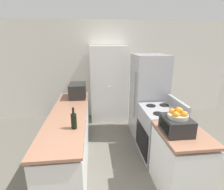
# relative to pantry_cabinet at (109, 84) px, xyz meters

# --- Properties ---
(wall_back) EXTENTS (7.00, 0.06, 2.60)m
(wall_back) POSITION_rel_pantry_cabinet_xyz_m (-0.05, 0.32, 0.32)
(wall_back) COLOR silver
(wall_back) RESTS_ON ground_plane
(counter_left) EXTENTS (0.60, 2.44, 0.92)m
(counter_left) POSITION_rel_pantry_cabinet_xyz_m (-0.84, -1.72, -0.54)
(counter_left) COLOR silver
(counter_left) RESTS_ON ground_plane
(counter_right) EXTENTS (0.60, 0.79, 0.92)m
(counter_right) POSITION_rel_pantry_cabinet_xyz_m (0.74, -2.55, -0.54)
(counter_right) COLOR silver
(counter_right) RESTS_ON ground_plane
(pantry_cabinet) EXTENTS (0.96, 0.57, 1.96)m
(pantry_cabinet) POSITION_rel_pantry_cabinet_xyz_m (0.00, 0.00, 0.00)
(pantry_cabinet) COLOR white
(pantry_cabinet) RESTS_ON ground_plane
(stove) EXTENTS (0.66, 0.79, 1.08)m
(stove) POSITION_rel_pantry_cabinet_xyz_m (0.76, -1.73, -0.51)
(stove) COLOR #9E9EA3
(stove) RESTS_ON ground_plane
(refrigerator) EXTENTS (0.70, 0.77, 1.80)m
(refrigerator) POSITION_rel_pantry_cabinet_xyz_m (0.78, -0.92, -0.08)
(refrigerator) COLOR #A3A3A8
(refrigerator) RESTS_ON ground_plane
(microwave) EXTENTS (0.34, 0.50, 0.30)m
(microwave) POSITION_rel_pantry_cabinet_xyz_m (-0.74, -0.85, 0.09)
(microwave) COLOR black
(microwave) RESTS_ON counter_left
(wine_bottle) EXTENTS (0.08, 0.08, 0.30)m
(wine_bottle) POSITION_rel_pantry_cabinet_xyz_m (-0.69, -2.28, 0.05)
(wine_bottle) COLOR black
(wine_bottle) RESTS_ON counter_left
(toaster_oven) EXTENTS (0.34, 0.39, 0.21)m
(toaster_oven) POSITION_rel_pantry_cabinet_xyz_m (0.64, -2.53, 0.04)
(toaster_oven) COLOR black
(toaster_oven) RESTS_ON counter_right
(fruit_bowl) EXTENTS (0.25, 0.25, 0.14)m
(fruit_bowl) POSITION_rel_pantry_cabinet_xyz_m (0.64, -2.54, 0.19)
(fruit_bowl) COLOR #B2A893
(fruit_bowl) RESTS_ON toaster_oven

